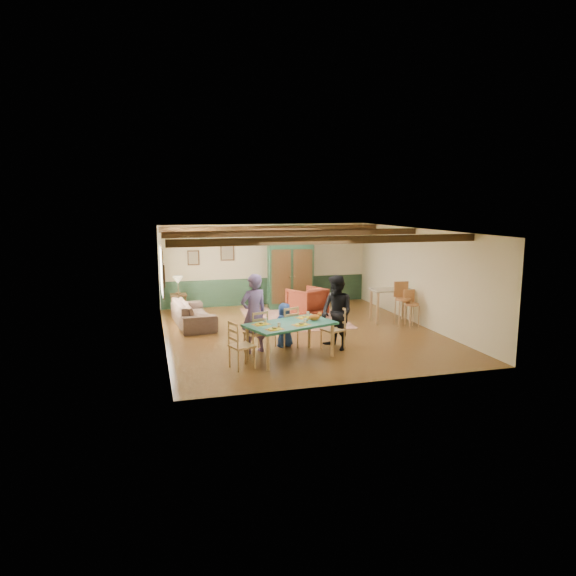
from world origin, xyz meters
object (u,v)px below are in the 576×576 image
object	(u,v)px
armchair	(307,302)
table_lamp	(178,285)
cat	(314,317)
armoire	(290,274)
dining_chair_end_left	(242,345)
person_child	(284,325)
person_man	(254,314)
person_woman	(337,313)
sofa	(193,313)
dining_chair_far_left	(256,332)
bar_stool_right	(412,309)
dining_chair_end_right	(333,329)
dining_table	(290,341)
bar_stool_left	(403,304)
end_table	(179,304)
dining_chair_far_right	(286,327)
counter_table	(391,305)

from	to	relation	value
armchair	table_lamp	world-z (taller)	table_lamp
cat	armoire	world-z (taller)	armoire
dining_chair_end_left	person_child	world-z (taller)	person_child
person_man	dining_chair_end_left	bearing A→B (deg)	46.85
person_woman	cat	bearing A→B (deg)	-81.87
person_man	sofa	xyz separation A→B (m)	(-1.11, 3.05, -0.57)
person_man	sofa	distance (m)	3.30
dining_chair_far_left	bar_stool_right	xyz separation A→B (m)	(4.67, 1.32, 0.01)
dining_chair_far_left	dining_chair_end_right	size ratio (longest dim) A/B	1.00
dining_table	bar_stool_left	size ratio (longest dim) A/B	1.56
armoire	bar_stool_left	bearing A→B (deg)	-48.29
dining_chair_far_left	end_table	xyz separation A→B (m)	(-1.43, 4.80, -0.20)
dining_chair_end_right	table_lamp	size ratio (longest dim) A/B	1.80
dining_chair_far_right	person_child	world-z (taller)	person_child
counter_table	bar_stool_left	world-z (taller)	bar_stool_left
dining_chair_far_right	bar_stool_left	size ratio (longest dim) A/B	0.82
dining_chair_far_right	person_woman	world-z (taller)	person_woman
person_child	bar_stool_right	size ratio (longest dim) A/B	1.04
dining_table	armoire	distance (m)	5.57
counter_table	dining_chair_far_left	bearing A→B (deg)	-154.89
dining_chair_far_right	person_woman	size ratio (longest dim) A/B	0.58
person_man	person_woman	distance (m)	1.94
dining_table	dining_chair_far_right	size ratio (longest dim) A/B	1.89
person_child	dining_table	bearing A→B (deg)	63.43
dining_chair_far_left	sofa	world-z (taller)	dining_chair_far_left
end_table	dining_chair_end_right	bearing A→B (deg)	-57.05
armchair	counter_table	distance (m)	2.48
dining_chair_end_left	counter_table	xyz separation A→B (m)	(4.90, 3.04, -0.02)
dining_chair_end_right	end_table	distance (m)	5.94
dining_table	person_man	world-z (taller)	person_man
bar_stool_right	dining_chair_end_left	bearing A→B (deg)	-162.09
dining_chair_far_left	table_lamp	xyz separation A→B (m)	(-1.43, 4.80, 0.39)
dining_chair_far_right	cat	size ratio (longest dim) A/B	2.64
person_woman	cat	distance (m)	0.75
dining_chair_end_right	person_child	size ratio (longest dim) A/B	0.95
armoire	cat	bearing A→B (deg)	-94.47
person_woman	counter_table	distance (m)	3.36
end_table	counter_table	bearing A→B (deg)	-25.17
dining_chair_far_right	end_table	size ratio (longest dim) A/B	1.65
dining_table	sofa	bearing A→B (deg)	115.77
dining_chair_far_left	person_man	size ratio (longest dim) A/B	0.55
dining_chair_far_right	dining_chair_end_left	distance (m)	1.81
sofa	table_lamp	bearing A→B (deg)	4.81
table_lamp	bar_stool_left	xyz separation A→B (m)	(5.94, -3.28, -0.28)
counter_table	dining_table	bearing A→B (deg)	-144.83
sofa	bar_stool_left	distance (m)	5.87
dining_chair_far_right	dining_table	bearing A→B (deg)	60.95
person_child	bar_stool_left	world-z (taller)	bar_stool_left
person_woman	dining_chair_end_right	bearing A→B (deg)	-90.00
armoire	person_woman	bearing A→B (deg)	-87.48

